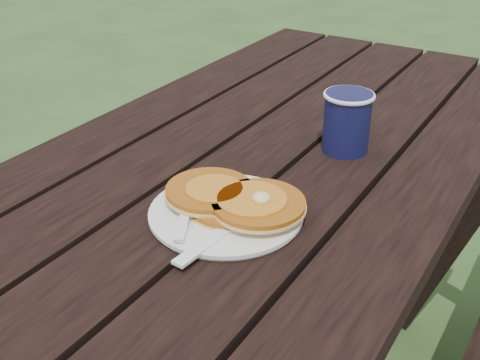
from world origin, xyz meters
The scene contains 6 objects.
picnic_table centered at (0.00, 0.00, 0.37)m, with size 1.36×1.80×0.75m.
plate centered at (0.07, -0.14, 0.76)m, with size 0.23×0.23×0.01m, color white.
pancake_stack centered at (0.08, -0.12, 0.77)m, with size 0.23×0.15×0.04m.
knife centered at (0.10, -0.20, 0.76)m, with size 0.02×0.18×0.01m, color white.
fork centered at (0.04, -0.20, 0.77)m, with size 0.03×0.16×0.01m, color white, non-canonical shape.
coffee_cup centered at (0.13, 0.18, 0.81)m, with size 0.09×0.09×0.11m.
Camera 1 is at (0.50, -0.79, 1.25)m, focal length 45.00 mm.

